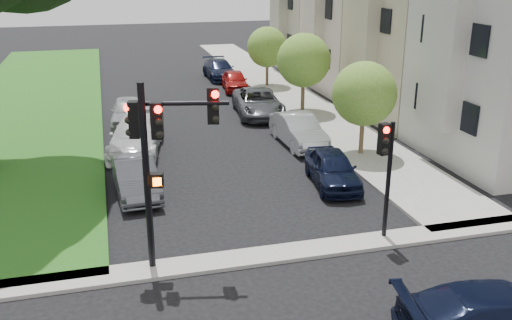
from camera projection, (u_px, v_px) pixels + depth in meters
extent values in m
plane|color=black|center=(304.00, 291.00, 15.18)|extent=(140.00, 140.00, 0.00)
cube|color=#235E1B|center=(34.00, 103.00, 34.84)|extent=(8.00, 44.00, 0.12)
cube|color=gray|center=(280.00, 89.00, 38.68)|extent=(3.50, 44.00, 0.12)
cube|color=gray|center=(282.00, 253.00, 16.98)|extent=(60.00, 1.00, 0.12)
cube|color=beige|center=(443.00, 60.00, 23.09)|extent=(0.70, 2.20, 5.50)
cube|color=black|center=(452.00, 35.00, 22.84)|extent=(0.08, 3.60, 6.00)
cube|color=#ACA799|center=(429.00, 25.00, 30.70)|extent=(7.00, 7.40, 10.00)
cube|color=#ACA799|center=(363.00, 37.00, 29.93)|extent=(0.70, 2.20, 5.50)
cube|color=black|center=(370.00, 18.00, 29.67)|extent=(0.08, 3.60, 6.00)
cube|color=#A6998B|center=(368.00, 14.00, 37.54)|extent=(7.00, 7.40, 10.00)
cube|color=#A6998B|center=(313.00, 23.00, 36.76)|extent=(0.70, 2.20, 5.50)
cube|color=black|center=(318.00, 7.00, 36.51)|extent=(0.08, 3.60, 6.00)
cube|color=#A5A395|center=(326.00, 5.00, 44.37)|extent=(7.00, 7.40, 10.00)
cube|color=#A5A395|center=(279.00, 13.00, 43.60)|extent=(0.70, 2.20, 5.50)
cube|color=black|center=(283.00, 0.00, 43.34)|extent=(0.08, 3.60, 6.00)
cylinder|color=brown|center=(362.00, 134.00, 25.39)|extent=(0.20, 0.20, 2.02)
sphere|color=#4D8B1F|center=(364.00, 94.00, 24.79)|extent=(2.83, 2.83, 2.83)
cylinder|color=brown|center=(303.00, 94.00, 32.56)|extent=(0.22, 0.22, 2.16)
sphere|color=#4D8B1F|center=(304.00, 60.00, 31.92)|extent=(3.03, 3.03, 3.03)
cylinder|color=brown|center=(267.00, 73.00, 39.34)|extent=(0.20, 0.20, 1.96)
sphere|color=#4D8B1F|center=(267.00, 47.00, 38.75)|extent=(2.74, 2.74, 2.74)
cylinder|color=black|center=(147.00, 181.00, 15.37)|extent=(0.22, 0.22, 5.39)
cylinder|color=black|center=(186.00, 103.00, 14.96)|extent=(2.25, 0.61, 0.12)
cube|color=black|center=(157.00, 121.00, 14.90)|extent=(0.36, 0.33, 0.99)
cube|color=black|center=(213.00, 105.00, 15.17)|extent=(0.36, 0.33, 0.99)
cube|color=black|center=(134.00, 120.00, 15.00)|extent=(0.33, 0.36, 0.99)
sphere|color=#FF0C05|center=(157.00, 110.00, 14.65)|extent=(0.21, 0.21, 0.21)
sphere|color=black|center=(158.00, 134.00, 14.87)|extent=(0.21, 0.21, 0.21)
cube|color=black|center=(157.00, 180.00, 15.43)|extent=(0.41, 0.33, 0.39)
cube|color=#FF5905|center=(157.00, 182.00, 15.30)|extent=(0.23, 0.03, 0.23)
cylinder|color=black|center=(388.00, 182.00, 17.39)|extent=(0.16, 0.16, 3.82)
cube|color=black|center=(384.00, 139.00, 16.86)|extent=(0.34, 0.31, 0.95)
sphere|color=#FF0C05|center=(387.00, 130.00, 16.62)|extent=(0.20, 0.20, 0.20)
imported|color=black|center=(504.00, 318.00, 12.83)|extent=(5.19, 2.77, 1.43)
imported|color=black|center=(333.00, 168.00, 22.12)|extent=(2.11, 4.18, 1.37)
imported|color=#999BA0|center=(299.00, 130.00, 26.91)|extent=(1.67, 4.48, 1.46)
imported|color=#3F4247|center=(258.00, 103.00, 32.15)|extent=(2.95, 5.51, 1.47)
imported|color=maroon|center=(235.00, 81.00, 38.31)|extent=(2.01, 4.06, 1.33)
imported|color=black|center=(220.00, 70.00, 42.11)|extent=(1.98, 4.78, 1.38)
imported|color=#3F4247|center=(135.00, 177.00, 21.27)|extent=(1.73, 4.27, 1.38)
imported|color=silver|center=(136.00, 136.00, 25.91)|extent=(3.11, 5.64, 1.55)
imported|color=#999BA0|center=(128.00, 112.00, 30.30)|extent=(2.03, 4.35, 1.44)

